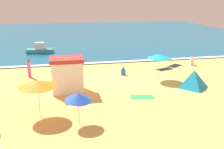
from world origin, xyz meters
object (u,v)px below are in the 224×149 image
Objects in this scene: beach_tent at (194,79)px; beachgoer_10 at (192,61)px; beach_umbrella_0 at (38,84)px; beachgoer_3 at (70,63)px; beach_umbrella_4 at (78,97)px; beachgoer_2 at (29,68)px; beachgoer_8 at (123,72)px; lifeguard_cabana at (67,75)px; beach_umbrella_3 at (160,56)px; small_boat_0 at (40,50)px.

beach_tent is 2.13× the size of beachgoer_10.
beach_umbrella_0 is 1.59× the size of beachgoer_3.
beach_umbrella_4 is 1.36× the size of beachgoer_3.
beachgoer_10 is at bearing 3.89° from beachgoer_2.
beach_umbrella_4 is (2.31, -1.50, -0.42)m from beach_umbrella_0.
beachgoer_8 is at bearing 47.07° from beach_umbrella_0.
lifeguard_cabana reaches higher than beachgoer_10.
beach_tent is (1.99, -2.62, -1.41)m from beach_umbrella_3.
beachgoer_2 is at bearing -176.11° from beachgoer_10.
beach_tent reaches higher than beachgoer_10.
beach_tent is 2.72× the size of beachgoer_8.
beach_umbrella_0 is at bearing -132.93° from beachgoer_8.
lifeguard_cabana is at bearing -169.81° from beach_umbrella_3.
beachgoer_10 is (15.41, 9.94, -1.73)m from beach_umbrella_0.
beach_umbrella_4 reaches higher than beachgoer_10.
beachgoer_3 reaches higher than beachgoer_10.
beach_umbrella_4 is at bearing -154.53° from beach_tent.
beachgoer_3 is 1.64× the size of beachgoer_10.
beachgoer_8 is 0.22× the size of small_boat_0.
beach_umbrella_0 reaches higher than beach_tent.
beachgoer_3 is at bearing 23.28° from beachgoer_2.
beach_umbrella_0 is 12.48m from beach_tent.
beach_umbrella_3 is 3.75× the size of beachgoer_8.
beach_tent is at bearing -51.09° from small_boat_0.
beach_umbrella_3 is at bearing -50.78° from small_boat_0.
beach_umbrella_0 is 1.23× the size of beach_tent.
beach_umbrella_3 is (10.01, 5.73, -0.01)m from beach_umbrella_0.
beach_umbrella_0 is at bearing -103.11° from beachgoer_3.
beach_umbrella_3 reaches higher than beach_umbrella_0.
beach_umbrella_3 is at bearing 43.21° from beach_umbrella_4.
beachgoer_2 is 4.14m from beachgoer_3.
lifeguard_cabana is at bearing -146.61° from beachgoer_8.
beachgoer_2 reaches higher than beachgoer_10.
beachgoer_3 is 12.99m from beachgoer_10.
beach_umbrella_0 is at bearing -87.18° from small_boat_0.
beachgoer_8 is (5.35, 3.52, -1.07)m from lifeguard_cabana.
lifeguard_cabana is 3.56× the size of beachgoer_8.
beach_umbrella_3 is 1.31× the size of beach_umbrella_4.
beach_umbrella_0 is 3.35× the size of beachgoer_8.
beach_tent is 20.60m from small_boat_0.
lifeguard_cabana reaches higher than beachgoer_2.
beachgoer_10 is (3.41, 6.83, -0.31)m from beach_tent.
beachgoer_8 is at bearing -165.28° from beachgoer_10.
beachgoer_10 is at bearing 63.47° from beach_tent.
beach_umbrella_4 is 10.97m from beachgoer_2.
beach_tent is 0.61× the size of small_boat_0.
beachgoer_8 is at bearing -28.63° from beachgoer_3.
beach_umbrella_4 is at bearing -90.57° from beachgoer_3.
lifeguard_cabana is 5.61m from beachgoer_2.
beachgoer_3 is at bearing 151.37° from beachgoer_8.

